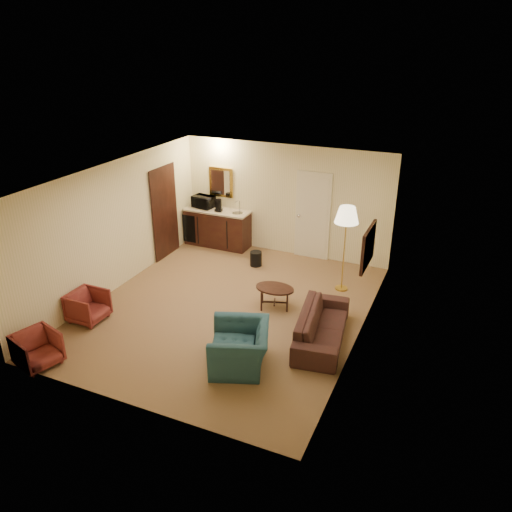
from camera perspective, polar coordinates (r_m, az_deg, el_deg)
The scene contains 12 objects.
ground at distance 9.66m, azimuth -3.18°, elevation -5.99°, with size 6.00×6.00×0.00m, color brown.
room_walls at distance 9.61m, azimuth -1.86°, elevation 5.15°, with size 5.02×6.01×2.61m.
wetbar_cabinet at distance 12.34m, azimuth -4.42°, elevation 3.24°, with size 1.64×0.58×0.92m, color #341C10.
sofa at distance 8.61m, azimuth 7.59°, elevation -7.38°, with size 1.90×0.55×0.74m, color black.
teal_armchair at distance 7.88m, azimuth -1.89°, elevation -9.67°, with size 1.04×0.67×0.90m, color #224A55.
rose_chair_near at distance 9.62m, azimuth -18.67°, elevation -5.31°, with size 0.61×0.57×0.63m, color maroon.
rose_chair_far at distance 8.68m, azimuth -23.74°, elevation -9.58°, with size 0.61×0.57×0.63m, color maroon.
coffee_table at distance 9.58m, azimuth 2.14°, elevation -4.75°, with size 0.75×0.51×0.43m, color #321610.
floor_lamp at distance 10.11m, azimuth 10.06°, elevation 0.79°, with size 0.48×0.48×1.80m, color gold.
waste_bin at distance 11.30m, azimuth -0.01°, elevation -0.31°, with size 0.27×0.27×0.33m, color black.
microwave at distance 12.36m, azimuth -6.05°, elevation 6.33°, with size 0.52×0.29×0.35m, color black.
coffee_maker at distance 12.05m, azimuth -4.31°, elevation 5.79°, with size 0.16×0.16×0.29m, color black.
Camera 1 is at (3.84, -7.43, 4.83)m, focal length 35.00 mm.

